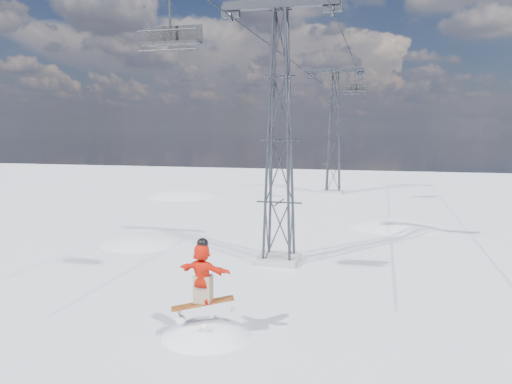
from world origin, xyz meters
TOP-DOWN VIEW (x-y plane):
  - ground at (0.00, 0.00)m, footprint 120.00×120.00m
  - snow_terrain at (-4.77, 21.24)m, footprint 39.00×37.00m
  - lift_tower_near at (0.80, 8.00)m, footprint 5.20×1.80m
  - lift_tower_far at (0.80, 33.00)m, footprint 5.20×1.80m
  - haul_cables at (0.80, 19.50)m, footprint 4.46×51.00m
  - lift_chair_near at (-1.40, 1.57)m, footprint 1.98×0.57m
  - lift_chair_mid at (3.00, 25.31)m, footprint 1.86×0.53m

SIDE VIEW (x-z plane):
  - snow_terrain at x=-4.77m, z-range -20.59..1.41m
  - ground at x=0.00m, z-range 0.00..0.00m
  - lift_tower_near at x=0.80m, z-range -0.24..11.18m
  - lift_tower_far at x=0.80m, z-range -0.24..11.18m
  - lift_chair_near at x=-1.40m, z-range 7.66..10.11m
  - lift_chair_mid at x=3.00m, z-range 7.85..10.16m
  - haul_cables at x=0.80m, z-range 10.82..10.88m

